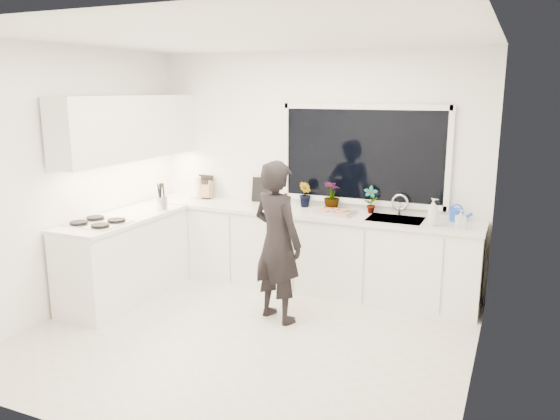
% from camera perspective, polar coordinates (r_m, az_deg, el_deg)
% --- Properties ---
extents(floor, '(4.00, 3.50, 0.02)m').
position_cam_1_polar(floor, '(5.26, -3.61, -13.14)').
color(floor, beige).
rests_on(floor, ground).
extents(wall_back, '(4.00, 0.02, 2.70)m').
position_cam_1_polar(wall_back, '(6.42, 3.51, 4.28)').
color(wall_back, white).
rests_on(wall_back, ground).
extents(wall_left, '(0.02, 3.50, 2.70)m').
position_cam_1_polar(wall_left, '(6.02, -21.03, 2.93)').
color(wall_left, white).
rests_on(wall_left, ground).
extents(wall_right, '(0.02, 3.50, 2.70)m').
position_cam_1_polar(wall_right, '(4.30, 20.63, -0.60)').
color(wall_right, white).
rests_on(wall_right, ground).
extents(ceiling, '(4.00, 3.50, 0.02)m').
position_cam_1_polar(ceiling, '(4.76, -4.08, 17.84)').
color(ceiling, white).
rests_on(ceiling, wall_back).
extents(window, '(1.80, 0.02, 1.00)m').
position_cam_1_polar(window, '(6.18, 8.67, 5.71)').
color(window, black).
rests_on(window, wall_back).
extents(base_cabinets_back, '(3.92, 0.58, 0.88)m').
position_cam_1_polar(base_cabinets_back, '(6.33, 2.42, -4.26)').
color(base_cabinets_back, white).
rests_on(base_cabinets_back, floor).
extents(base_cabinets_left, '(0.58, 1.60, 0.88)m').
position_cam_1_polar(base_cabinets_left, '(6.25, -15.90, -4.96)').
color(base_cabinets_left, white).
rests_on(base_cabinets_left, floor).
extents(countertop_back, '(3.94, 0.62, 0.04)m').
position_cam_1_polar(countertop_back, '(6.21, 2.42, -0.21)').
color(countertop_back, silver).
rests_on(countertop_back, base_cabinets_back).
extents(countertop_left, '(0.62, 1.60, 0.04)m').
position_cam_1_polar(countertop_left, '(6.13, -16.16, -0.86)').
color(countertop_left, silver).
rests_on(countertop_left, base_cabinets_left).
extents(upper_cabinets, '(0.34, 2.10, 0.70)m').
position_cam_1_polar(upper_cabinets, '(6.34, -15.48, 8.30)').
color(upper_cabinets, white).
rests_on(upper_cabinets, wall_left).
extents(sink, '(0.58, 0.42, 0.14)m').
position_cam_1_polar(sink, '(5.93, 11.94, -1.38)').
color(sink, silver).
rests_on(sink, countertop_back).
extents(faucet, '(0.03, 0.03, 0.22)m').
position_cam_1_polar(faucet, '(6.09, 12.40, 0.50)').
color(faucet, silver).
rests_on(faucet, countertop_back).
extents(stovetop, '(0.56, 0.48, 0.03)m').
position_cam_1_polar(stovetop, '(5.88, -18.50, -1.22)').
color(stovetop, black).
rests_on(stovetop, countertop_left).
extents(person, '(0.69, 0.57, 1.61)m').
position_cam_1_polar(person, '(5.35, -0.29, -3.35)').
color(person, black).
rests_on(person, floor).
extents(pizza_tray, '(0.45, 0.35, 0.03)m').
position_cam_1_polar(pizza_tray, '(6.05, 5.78, -0.26)').
color(pizza_tray, '#B6B5BA').
rests_on(pizza_tray, countertop_back).
extents(pizza, '(0.41, 0.31, 0.01)m').
position_cam_1_polar(pizza, '(6.05, 5.78, -0.10)').
color(pizza, red).
rests_on(pizza, pizza_tray).
extents(watering_can, '(0.15, 0.15, 0.13)m').
position_cam_1_polar(watering_can, '(5.97, 17.95, -0.50)').
color(watering_can, blue).
rests_on(watering_can, countertop_back).
extents(paper_towel_roll, '(0.14, 0.14, 0.26)m').
position_cam_1_polar(paper_towel_roll, '(6.94, -8.70, 2.27)').
color(paper_towel_roll, white).
rests_on(paper_towel_roll, countertop_back).
extents(knife_block, '(0.14, 0.11, 0.22)m').
position_cam_1_polar(knife_block, '(6.91, -7.69, 2.10)').
color(knife_block, '#8B5941').
rests_on(knife_block, countertop_back).
extents(utensil_crock, '(0.14, 0.14, 0.16)m').
position_cam_1_polar(utensil_crock, '(6.34, -12.24, 0.70)').
color(utensil_crock, silver).
rests_on(utensil_crock, countertop_left).
extents(picture_frame_large, '(0.22, 0.04, 0.28)m').
position_cam_1_polar(picture_frame_large, '(7.03, -7.83, 2.52)').
color(picture_frame_large, black).
rests_on(picture_frame_large, countertop_back).
extents(picture_frame_small, '(0.25, 0.04, 0.30)m').
position_cam_1_polar(picture_frame_small, '(6.65, -1.91, 2.14)').
color(picture_frame_small, black).
rests_on(picture_frame_small, countertop_back).
extents(herb_plants, '(0.97, 0.21, 0.33)m').
position_cam_1_polar(herb_plants, '(6.23, 5.46, 1.46)').
color(herb_plants, '#26662D').
rests_on(herb_plants, countertop_back).
extents(soap_bottles, '(0.40, 0.14, 0.28)m').
position_cam_1_polar(soap_bottles, '(5.67, 16.47, -0.43)').
color(soap_bottles, '#D8BF66').
rests_on(soap_bottles, countertop_back).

